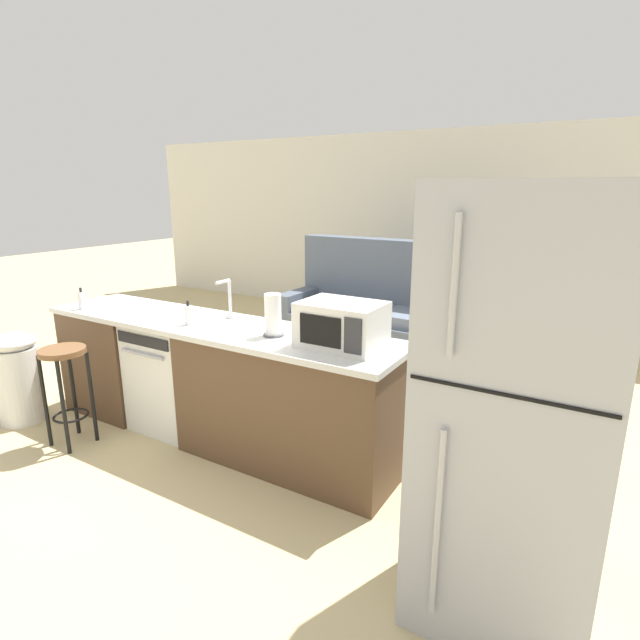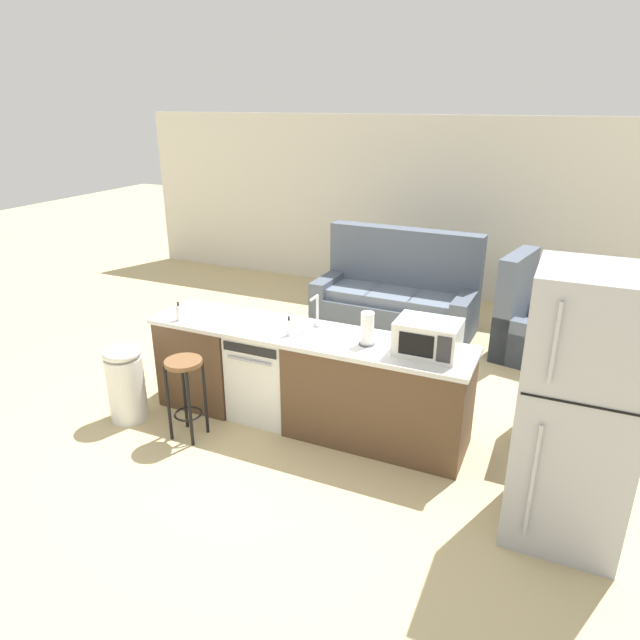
# 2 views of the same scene
# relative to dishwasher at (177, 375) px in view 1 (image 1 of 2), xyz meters

# --- Properties ---
(ground_plane) EXTENTS (24.00, 24.00, 0.00)m
(ground_plane) POSITION_rel_dishwasher_xyz_m (0.25, 0.00, -0.42)
(ground_plane) COLOR tan
(wall_back) EXTENTS (10.00, 0.06, 2.60)m
(wall_back) POSITION_rel_dishwasher_xyz_m (0.55, 4.20, 0.88)
(wall_back) COLOR silver
(wall_back) RESTS_ON ground_plane
(kitchen_counter) EXTENTS (2.94, 0.66, 0.90)m
(kitchen_counter) POSITION_rel_dishwasher_xyz_m (0.49, 0.00, -0.00)
(kitchen_counter) COLOR brown
(kitchen_counter) RESTS_ON ground_plane
(dishwasher) EXTENTS (0.58, 0.61, 0.84)m
(dishwasher) POSITION_rel_dishwasher_xyz_m (0.00, 0.00, 0.00)
(dishwasher) COLOR white
(dishwasher) RESTS_ON ground_plane
(stove_range) EXTENTS (0.76, 0.68, 0.90)m
(stove_range) POSITION_rel_dishwasher_xyz_m (2.60, 0.55, 0.03)
(stove_range) COLOR #A8AAB2
(stove_range) RESTS_ON ground_plane
(refrigerator) EXTENTS (0.72, 0.73, 1.88)m
(refrigerator) POSITION_rel_dishwasher_xyz_m (2.60, -0.55, 0.52)
(refrigerator) COLOR #A8AAB2
(refrigerator) RESTS_ON ground_plane
(microwave) EXTENTS (0.50, 0.37, 0.28)m
(microwave) POSITION_rel_dishwasher_xyz_m (1.47, -0.00, 0.62)
(microwave) COLOR white
(microwave) RESTS_ON kitchen_counter
(sink_faucet) EXTENTS (0.07, 0.18, 0.30)m
(sink_faucet) POSITION_rel_dishwasher_xyz_m (0.43, 0.16, 0.61)
(sink_faucet) COLOR silver
(sink_faucet) RESTS_ON kitchen_counter
(paper_towel_roll) EXTENTS (0.14, 0.14, 0.28)m
(paper_towel_roll) POSITION_rel_dishwasher_xyz_m (0.97, -0.03, 0.62)
(paper_towel_roll) COLOR #4C4C51
(paper_towel_roll) RESTS_ON kitchen_counter
(soap_bottle) EXTENTS (0.06, 0.06, 0.18)m
(soap_bottle) POSITION_rel_dishwasher_xyz_m (0.30, -0.12, 0.55)
(soap_bottle) COLOR silver
(soap_bottle) RESTS_ON kitchen_counter
(dish_soap_bottle) EXTENTS (0.06, 0.06, 0.18)m
(dish_soap_bottle) POSITION_rel_dishwasher_xyz_m (-0.79, -0.21, 0.55)
(dish_soap_bottle) COLOR silver
(dish_soap_bottle) RESTS_ON kitchen_counter
(kettle) EXTENTS (0.21, 0.17, 0.19)m
(kettle) POSITION_rel_dishwasher_xyz_m (2.43, 0.68, 0.56)
(kettle) COLOR #B2B2B7
(kettle) RESTS_ON stove_range
(bar_stool) EXTENTS (0.32, 0.32, 0.74)m
(bar_stool) POSITION_rel_dishwasher_xyz_m (-0.45, -0.63, 0.11)
(bar_stool) COLOR brown
(bar_stool) RESTS_ON ground_plane
(trash_bin) EXTENTS (0.35, 0.35, 0.74)m
(trash_bin) POSITION_rel_dishwasher_xyz_m (-1.14, -0.62, -0.04)
(trash_bin) COLOR white
(trash_bin) RESTS_ON ground_plane
(couch) EXTENTS (2.02, 0.95, 1.27)m
(couch) POSITION_rel_dishwasher_xyz_m (0.45, 2.61, -0.03)
(couch) COLOR #515B6B
(couch) RESTS_ON ground_plane
(armchair) EXTENTS (0.95, 0.99, 1.20)m
(armchair) POSITION_rel_dishwasher_xyz_m (2.10, 2.38, -0.07)
(armchair) COLOR #515B6B
(armchair) RESTS_ON ground_plane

